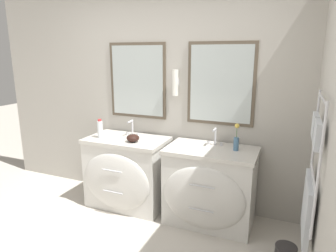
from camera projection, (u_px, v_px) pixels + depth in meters
name	position (u px, v px, depth m)	size (l,w,h in m)	color
wall_back	(166.00, 96.00, 3.55)	(4.84, 0.15, 2.60)	#B2ADA3
wall_right	(329.00, 129.00, 2.08)	(0.13, 3.53, 2.60)	#B2ADA3
vanity_left	(126.00, 172.00, 3.56)	(0.94, 0.62, 0.83)	silver
vanity_right	(209.00, 186.00, 3.18)	(0.94, 0.62, 0.83)	silver
faucet_left	(132.00, 128.00, 3.59)	(0.17, 0.12, 0.19)	silver
faucet_right	(215.00, 137.00, 3.21)	(0.17, 0.12, 0.19)	silver
toiletry_bottle	(100.00, 129.00, 3.50)	(0.06, 0.06, 0.22)	silver
amenity_bowl	(133.00, 138.00, 3.35)	(0.15, 0.15, 0.09)	black
flower_vase	(236.00, 140.00, 3.04)	(0.05, 0.05, 0.28)	teal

